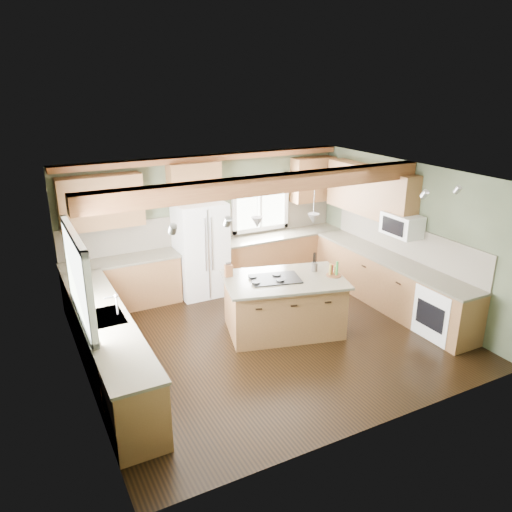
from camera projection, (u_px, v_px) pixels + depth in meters
floor at (269, 337)px, 8.04m from camera, size 5.60×5.60×0.00m
ceiling at (270, 177)px, 7.15m from camera, size 5.60×5.60×0.00m
wall_back at (207, 222)px, 9.68m from camera, size 5.60×0.00×5.60m
wall_left at (78, 297)px, 6.38m from camera, size 0.00×5.00×5.00m
wall_right at (408, 236)px, 8.81m from camera, size 0.00×5.00×5.00m
ceiling_beam at (267, 184)px, 7.28m from camera, size 5.55×0.26×0.26m
soffit_trim at (207, 158)px, 9.18m from camera, size 5.55×0.20×0.10m
backsplash_back at (208, 226)px, 9.70m from camera, size 5.58×0.03×0.58m
backsplash_right at (405, 240)px, 8.87m from camera, size 0.03×3.70×0.58m
base_cab_back_left at (123, 284)px, 8.95m from camera, size 2.02×0.60×0.88m
counter_back_left at (120, 260)px, 8.79m from camera, size 2.06×0.64×0.04m
base_cab_back_right at (281, 256)px, 10.37m from camera, size 2.62×0.60×0.88m
counter_back_right at (281, 235)px, 10.21m from camera, size 2.66×0.64×0.04m
base_cab_left at (108, 348)px, 6.84m from camera, size 0.60×3.70×0.88m
counter_left at (104, 318)px, 6.69m from camera, size 0.64×3.74×0.04m
base_cab_right at (389, 283)px, 9.01m from camera, size 0.60×3.70×0.88m
counter_right at (391, 259)px, 8.86m from camera, size 0.64×3.74×0.04m
upper_cab_back_left at (101, 202)px, 8.45m from camera, size 1.40×0.35×0.90m
upper_cab_over_fridge at (194, 181)px, 9.12m from camera, size 0.96×0.35×0.70m
upper_cab_right at (370, 191)px, 9.26m from camera, size 0.35×2.20×0.90m
upper_cab_back_corner at (313, 179)px, 10.31m from camera, size 0.90×0.35×0.90m
window_left at (77, 277)px, 6.35m from camera, size 0.04×1.60×1.05m
window_back at (260, 203)px, 10.08m from camera, size 1.10×0.04×1.00m
sink at (104, 318)px, 6.69m from camera, size 0.50×0.65×0.03m
faucet at (117, 305)px, 6.72m from camera, size 0.02×0.02×0.28m
dishwasher at (133, 400)px, 5.77m from camera, size 0.60×0.60×0.84m
oven at (444, 312)px, 7.93m from camera, size 0.60×0.72×0.84m
microwave at (402, 225)px, 8.59m from camera, size 0.40×0.70×0.38m
pendant_left at (257, 222)px, 7.53m from camera, size 0.18×0.18×0.16m
pendant_right at (313, 219)px, 7.72m from camera, size 0.18×0.18×0.16m
refrigerator at (201, 249)px, 9.37m from camera, size 0.90×0.74×1.80m
island at (284, 306)px, 8.11m from camera, size 2.00×1.51×0.88m
island_top at (284, 280)px, 7.96m from camera, size 2.15×1.66×0.04m
cooktop at (275, 279)px, 7.92m from camera, size 0.88×0.70×0.02m
knife_block at (229, 271)px, 8.01m from camera, size 0.13×0.10×0.20m
utensil_crock at (314, 267)px, 8.25m from camera, size 0.14×0.14×0.14m
bottle_tray at (334, 269)px, 8.03m from camera, size 0.26×0.26×0.23m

